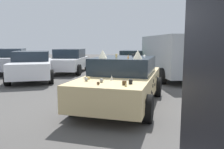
{
  "coord_description": "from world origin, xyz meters",
  "views": [
    {
      "loc": [
        -6.6,
        0.48,
        1.82
      ],
      "look_at": [
        0.0,
        0.3,
        0.9
      ],
      "focal_mm": 36.55,
      "sensor_mm": 36.0,
      "label": 1
    }
  ],
  "objects_px": {
    "art_car_decorated": "(123,81)",
    "parked_sedan_behind_left": "(69,61)",
    "parked_sedan_far_left": "(32,65)",
    "parked_sedan_row_back_far": "(133,60)",
    "parked_sedan_near_right": "(10,61)",
    "parked_van_near_right": "(172,55)"
  },
  "relations": [
    {
      "from": "parked_sedan_behind_left",
      "to": "parked_sedan_near_right",
      "type": "xyz_separation_m",
      "value": [
        -0.15,
        3.54,
        0.03
      ]
    },
    {
      "from": "parked_sedan_far_left",
      "to": "parked_sedan_near_right",
      "type": "distance_m",
      "value": 3.53
    },
    {
      "from": "art_car_decorated",
      "to": "parked_sedan_row_back_far",
      "type": "xyz_separation_m",
      "value": [
        8.61,
        -1.37,
        -0.02
      ]
    },
    {
      "from": "parked_sedan_row_back_far",
      "to": "parked_sedan_behind_left",
      "type": "bearing_deg",
      "value": 116.82
    },
    {
      "from": "art_car_decorated",
      "to": "parked_sedan_row_back_far",
      "type": "relative_size",
      "value": 1.01
    },
    {
      "from": "parked_van_near_right",
      "to": "parked_sedan_near_right",
      "type": "relative_size",
      "value": 1.22
    },
    {
      "from": "parked_sedan_near_right",
      "to": "parked_sedan_behind_left",
      "type": "bearing_deg",
      "value": -98.6
    },
    {
      "from": "parked_sedan_far_left",
      "to": "parked_sedan_near_right",
      "type": "bearing_deg",
      "value": -154.36
    },
    {
      "from": "parked_van_near_right",
      "to": "parked_sedan_behind_left",
      "type": "relative_size",
      "value": 1.26
    },
    {
      "from": "parked_van_near_right",
      "to": "parked_sedan_row_back_far",
      "type": "distance_m",
      "value": 4.06
    },
    {
      "from": "art_car_decorated",
      "to": "parked_sedan_near_right",
      "type": "relative_size",
      "value": 1.12
    },
    {
      "from": "parked_sedan_row_back_far",
      "to": "art_car_decorated",
      "type": "bearing_deg",
      "value": -177.89
    },
    {
      "from": "art_car_decorated",
      "to": "parked_sedan_near_right",
      "type": "distance_m",
      "value": 9.64
    },
    {
      "from": "parked_sedan_row_back_far",
      "to": "parked_sedan_far_left",
      "type": "bearing_deg",
      "value": 137.78
    },
    {
      "from": "art_car_decorated",
      "to": "parked_sedan_far_left",
      "type": "xyz_separation_m",
      "value": [
        4.53,
        4.11,
        0.01
      ]
    },
    {
      "from": "parked_sedan_behind_left",
      "to": "parked_sedan_far_left",
      "type": "bearing_deg",
      "value": -18.21
    },
    {
      "from": "parked_sedan_far_left",
      "to": "parked_sedan_near_right",
      "type": "relative_size",
      "value": 1.02
    },
    {
      "from": "parked_van_near_right",
      "to": "parked_sedan_row_back_far",
      "type": "xyz_separation_m",
      "value": [
        3.73,
        1.51,
        -0.53
      ]
    },
    {
      "from": "art_car_decorated",
      "to": "parked_sedan_behind_left",
      "type": "xyz_separation_m",
      "value": [
        7.45,
        2.76,
        0.01
      ]
    },
    {
      "from": "parked_sedan_behind_left",
      "to": "parked_sedan_far_left",
      "type": "height_order",
      "value": "parked_sedan_behind_left"
    },
    {
      "from": "art_car_decorated",
      "to": "parked_sedan_behind_left",
      "type": "relative_size",
      "value": 1.15
    },
    {
      "from": "art_car_decorated",
      "to": "parked_sedan_near_right",
      "type": "height_order",
      "value": "art_car_decorated"
    }
  ]
}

